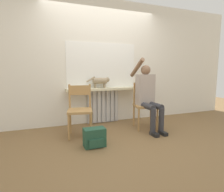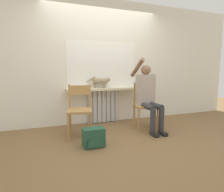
# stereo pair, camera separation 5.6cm
# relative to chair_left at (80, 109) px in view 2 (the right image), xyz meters

# --- Properties ---
(ground_plane) EXTENTS (12.00, 12.00, 0.00)m
(ground_plane) POSITION_rel_chair_left_xyz_m (0.65, -0.48, -0.48)
(ground_plane) COLOR brown
(wall_with_window) EXTENTS (7.00, 0.06, 2.70)m
(wall_with_window) POSITION_rel_chair_left_xyz_m (0.65, 0.75, 0.87)
(wall_with_window) COLOR white
(wall_with_window) RESTS_ON ground_plane
(radiator) EXTENTS (0.73, 0.08, 0.74)m
(radiator) POSITION_rel_chair_left_xyz_m (0.65, 0.68, -0.11)
(radiator) COLOR silver
(radiator) RESTS_ON ground_plane
(windowsill) EXTENTS (1.63, 0.27, 0.05)m
(windowsill) POSITION_rel_chair_left_xyz_m (0.65, 0.59, 0.28)
(windowsill) COLOR beige
(windowsill) RESTS_ON radiator
(window_glass) EXTENTS (1.57, 0.01, 0.98)m
(window_glass) POSITION_rel_chair_left_xyz_m (0.65, 0.72, 0.80)
(window_glass) COLOR white
(window_glass) RESTS_ON windowsill
(chair_left) EXTENTS (0.50, 0.50, 0.92)m
(chair_left) POSITION_rel_chair_left_xyz_m (0.00, 0.00, 0.00)
(chair_left) COLOR #B2844C
(chair_left) RESTS_ON ground_plane
(chair_right) EXTENTS (0.51, 0.51, 0.92)m
(chair_right) POSITION_rel_chair_left_xyz_m (1.33, -0.00, 0.00)
(chair_right) COLOR #B2844C
(chair_right) RESTS_ON ground_plane
(person) EXTENTS (0.36, 0.99, 1.41)m
(person) POSITION_rel_chair_left_xyz_m (1.32, -0.11, 0.23)
(person) COLOR #333338
(person) RESTS_ON ground_plane
(cat) EXTENTS (0.52, 0.13, 0.25)m
(cat) POSITION_rel_chair_left_xyz_m (0.58, 0.61, 0.46)
(cat) COLOR #9E896B
(cat) RESTS_ON windowsill
(backpack) EXTENTS (0.33, 0.22, 0.29)m
(backpack) POSITION_rel_chair_left_xyz_m (0.10, -0.59, -0.34)
(backpack) COLOR #234C38
(backpack) RESTS_ON ground_plane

